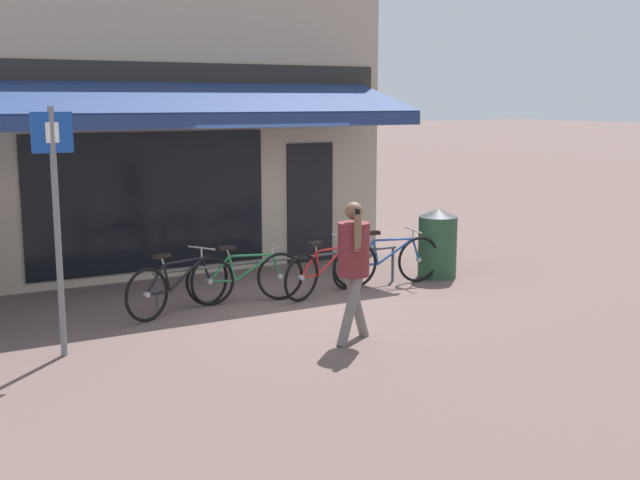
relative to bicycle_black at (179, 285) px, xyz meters
The scene contains 10 objects.
ground_plane 1.77m from the bicycle_black, ahead, with size 160.00×160.00×0.00m, color brown.
shop_front 4.30m from the bicycle_black, 73.19° to the left, with size 7.06×4.77×4.61m.
bike_rack_rail 1.68m from the bicycle_black, ahead, with size 3.97×0.04×0.57m.
bicycle_black is the anchor object (origin of this frame).
bicycle_green 1.01m from the bicycle_black, ahead, with size 1.70×0.52×0.83m.
bicycle_red 2.21m from the bicycle_black, ahead, with size 1.68×0.67×0.85m.
bicycle_blue 3.36m from the bicycle_black, ahead, with size 1.84×0.52×0.87m.
pedestrian_adult 2.71m from the bicycle_black, 58.91° to the right, with size 0.58×0.64×1.69m.
litter_bin 4.42m from the bicycle_black, ahead, with size 0.64×0.64×1.11m.
parking_sign 2.46m from the bicycle_black, 147.76° to the right, with size 0.44×0.07×2.78m.
Camera 1 is at (-5.27, -9.84, 2.84)m, focal length 45.00 mm.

